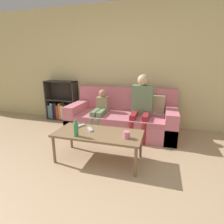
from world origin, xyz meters
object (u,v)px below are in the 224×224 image
object	(u,v)px
tv_remote_1	(90,129)
tv_remote_0	(80,126)
bookshelf	(61,105)
cup_near	(127,135)
coffee_table	(98,135)
person_adult	(142,102)
bottle	(76,129)
couch	(123,118)
person_child	(100,109)

from	to	relation	value
tv_remote_1	tv_remote_0	bearing A→B (deg)	119.85
bookshelf	cup_near	size ratio (longest dim) A/B	10.38
coffee_table	tv_remote_0	distance (m)	0.39
person_adult	coffee_table	bearing A→B (deg)	-111.60
tv_remote_0	bottle	size ratio (longest dim) A/B	0.78
bookshelf	cup_near	distance (m)	2.63
couch	person_child	size ratio (longest dim) A/B	2.49
tv_remote_1	bookshelf	bearing A→B (deg)	96.95
person_child	cup_near	size ratio (longest dim) A/B	9.20
person_child	tv_remote_1	xyz separation A→B (m)	(0.20, -0.99, -0.04)
bottle	tv_remote_1	bearing A→B (deg)	70.81
coffee_table	person_child	size ratio (longest dim) A/B	1.44
person_adult	person_child	bearing A→B (deg)	-173.97
bookshelf	bottle	distance (m)	2.27
tv_remote_0	person_adult	bearing A→B (deg)	70.92
bottle	tv_remote_0	bearing A→B (deg)	108.11
bookshelf	person_child	xyz separation A→B (m)	(1.25, -0.55, 0.11)
couch	bottle	xyz separation A→B (m)	(-0.31, -1.42, 0.25)
person_child	person_adult	bearing A→B (deg)	4.51
bookshelf	bottle	size ratio (longest dim) A/B	4.28
person_adult	tv_remote_1	size ratio (longest dim) A/B	7.10
person_child	bookshelf	bearing A→B (deg)	155.10
person_child	tv_remote_0	bearing A→B (deg)	-91.09
coffee_table	person_child	bearing A→B (deg)	108.37
person_adult	tv_remote_1	distance (m)	1.25
coffee_table	tv_remote_0	bearing A→B (deg)	156.78
bookshelf	tv_remote_0	world-z (taller)	bookshelf
couch	tv_remote_1	size ratio (longest dim) A/B	12.86
cup_near	tv_remote_0	distance (m)	0.81
tv_remote_1	cup_near	bearing A→B (deg)	-49.77
cup_near	bottle	world-z (taller)	bottle
coffee_table	person_child	distance (m)	1.11
person_child	tv_remote_1	bearing A→B (deg)	-79.45
coffee_table	cup_near	xyz separation A→B (m)	(0.42, -0.08, 0.08)
coffee_table	bottle	distance (m)	0.34
bookshelf	bottle	bearing A→B (deg)	-53.01
cup_near	tv_remote_0	bearing A→B (deg)	163.57
bookshelf	tv_remote_0	xyz separation A→B (m)	(1.25, -1.46, 0.07)
bookshelf	tv_remote_1	xyz separation A→B (m)	(1.45, -1.55, 0.07)
person_adult	person_child	world-z (taller)	person_adult
tv_remote_0	tv_remote_1	world-z (taller)	same
person_adult	bottle	size ratio (longest dim) A/B	5.21
bookshelf	person_child	world-z (taller)	bookshelf
tv_remote_0	tv_remote_1	xyz separation A→B (m)	(0.20, -0.09, 0.00)
couch	person_adult	world-z (taller)	person_adult
couch	coffee_table	xyz separation A→B (m)	(-0.07, -1.22, 0.11)
cup_near	tv_remote_1	xyz separation A→B (m)	(-0.57, 0.14, -0.04)
cup_near	couch	bearing A→B (deg)	105.08
person_adult	person_child	distance (m)	0.84
person_adult	cup_near	bearing A→B (deg)	-91.26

